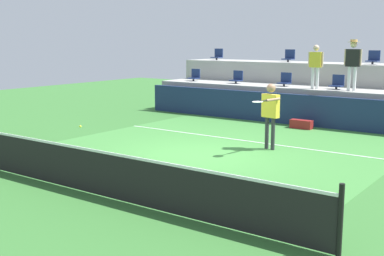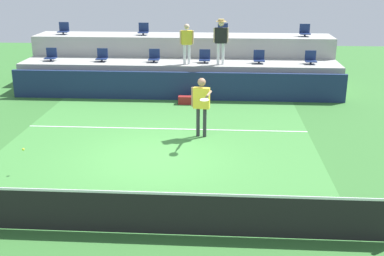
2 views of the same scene
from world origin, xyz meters
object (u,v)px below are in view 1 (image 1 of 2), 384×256
(stadium_chair_upper_right, at_px, (373,58))
(tennis_player, at_px, (270,109))
(spectator_leaning_on_rail, at_px, (316,63))
(tennis_ball, at_px, (80,126))
(stadium_chair_lower_mid_right, at_px, (337,83))
(spectator_with_hat, at_px, (353,59))
(equipment_bag, at_px, (301,124))
(stadium_chair_lower_far_left, at_px, (195,76))
(stadium_chair_lower_mid_left, at_px, (285,81))
(stadium_chair_lower_left, at_px, (237,78))
(stadium_chair_upper_far_left, at_px, (218,55))
(stadium_chair_upper_left, at_px, (289,57))

(stadium_chair_upper_right, height_order, tennis_player, stadium_chair_upper_right)
(spectator_leaning_on_rail, bearing_deg, tennis_ball, -113.33)
(stadium_chair_lower_mid_right, relative_size, tennis_ball, 7.65)
(spectator_with_hat, relative_size, equipment_bag, 2.34)
(stadium_chair_lower_far_left, relative_size, tennis_player, 0.28)
(stadium_chair_lower_mid_left, distance_m, stadium_chair_lower_mid_right, 2.07)
(stadium_chair_lower_left, height_order, stadium_chair_lower_mid_right, same)
(tennis_ball, bearing_deg, stadium_chair_lower_mid_right, 63.70)
(stadium_chair_lower_mid_left, distance_m, spectator_with_hat, 2.88)
(stadium_chair_upper_far_left, relative_size, stadium_chair_upper_right, 1.00)
(stadium_chair_lower_mid_left, bearing_deg, tennis_ball, -104.09)
(stadium_chair_lower_mid_left, relative_size, spectator_leaning_on_rail, 0.33)
(stadium_chair_upper_left, bearing_deg, spectator_with_hat, -32.57)
(stadium_chair_lower_far_left, height_order, equipment_bag, stadium_chair_lower_far_left)
(stadium_chair_upper_far_left, xyz_separation_m, stadium_chair_upper_right, (7.06, 0.00, 0.00))
(stadium_chair_upper_right, height_order, equipment_bag, stadium_chair_upper_right)
(stadium_chair_lower_mid_right, xyz_separation_m, tennis_player, (0.12, -5.51, -0.33))
(stadium_chair_lower_far_left, relative_size, spectator_with_hat, 0.29)
(stadium_chair_lower_mid_left, bearing_deg, equipment_bag, -50.17)
(stadium_chair_upper_far_left, height_order, stadium_chair_upper_left, same)
(tennis_player, relative_size, equipment_bag, 2.41)
(spectator_leaning_on_rail, height_order, spectator_with_hat, spectator_with_hat)
(stadium_chair_upper_right, xyz_separation_m, spectator_leaning_on_rail, (-1.41, -2.18, -0.12))
(stadium_chair_upper_far_left, height_order, stadium_chair_upper_right, same)
(stadium_chair_lower_mid_right, distance_m, spectator_leaning_on_rail, 1.08)
(stadium_chair_lower_left, distance_m, stadium_chair_lower_mid_right, 4.23)
(tennis_player, bearing_deg, spectator_with_hat, 84.21)
(stadium_chair_lower_far_left, bearing_deg, stadium_chair_upper_far_left, 89.32)
(stadium_chair_upper_far_left, relative_size, stadium_chair_upper_left, 1.00)
(stadium_chair_lower_left, bearing_deg, stadium_chair_lower_far_left, 180.00)
(stadium_chair_upper_far_left, xyz_separation_m, spectator_leaning_on_rail, (5.65, -2.18, -0.12))
(stadium_chair_upper_right, bearing_deg, stadium_chair_upper_left, 180.00)
(stadium_chair_lower_mid_right, height_order, tennis_player, tennis_player)
(tennis_ball, xyz_separation_m, equipment_bag, (3.66, 6.66, -0.48))
(stadium_chair_upper_far_left, bearing_deg, tennis_ball, -78.19)
(stadium_chair_upper_right, xyz_separation_m, tennis_player, (-0.58, -7.31, -1.18))
(tennis_player, bearing_deg, stadium_chair_upper_left, 111.64)
(stadium_chair_lower_mid_right, relative_size, stadium_chair_upper_left, 1.00)
(stadium_chair_upper_right, relative_size, equipment_bag, 0.68)
(stadium_chair_lower_far_left, distance_m, stadium_chair_upper_right, 7.35)
(stadium_chair_upper_far_left, bearing_deg, spectator_with_hat, -17.34)
(stadium_chair_lower_far_left, xyz_separation_m, tennis_player, (6.50, -5.51, -0.33))
(stadium_chair_lower_mid_left, relative_size, stadium_chair_upper_far_left, 1.00)
(stadium_chair_lower_mid_right, xyz_separation_m, tennis_ball, (-4.20, -8.50, -0.83))
(stadium_chair_lower_left, height_order, tennis_ball, stadium_chair_lower_left)
(stadium_chair_upper_left, height_order, equipment_bag, stadium_chair_upper_left)
(stadium_chair_upper_far_left, relative_size, tennis_ball, 7.65)
(stadium_chair_lower_mid_left, height_order, tennis_ball, stadium_chair_lower_mid_left)
(stadium_chair_upper_far_left, xyz_separation_m, tennis_player, (6.48, -7.31, -1.18))
(tennis_player, xyz_separation_m, tennis_ball, (-4.32, -2.99, -0.51))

